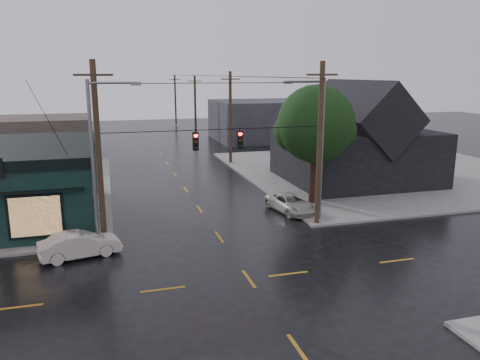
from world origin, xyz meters
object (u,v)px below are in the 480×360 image
object	(u,v)px
utility_pole_nw	(105,245)
sedan_cream	(80,245)
corner_tree	(316,124)
utility_pole_ne	(316,225)
suv_silver	(291,203)

from	to	relation	value
utility_pole_nw	sedan_cream	bearing A→B (deg)	-128.84
corner_tree	sedan_cream	world-z (taller)	corner_tree
corner_tree	utility_pole_ne	distance (m)	7.68
utility_pole_nw	sedan_cream	xyz separation A→B (m)	(-1.21, -1.50, 0.68)
utility_pole_nw	utility_pole_ne	distance (m)	13.00
sedan_cream	corner_tree	bearing A→B (deg)	-82.42
corner_tree	utility_pole_ne	xyz separation A→B (m)	(-1.86, -4.58, -5.87)
corner_tree	suv_silver	size ratio (longest dim) A/B	1.93
utility_pole_ne	sedan_cream	bearing A→B (deg)	-173.97
utility_pole_ne	sedan_cream	xyz separation A→B (m)	(-14.21, -1.50, 0.68)
suv_silver	utility_pole_ne	bearing A→B (deg)	-90.95
utility_pole_nw	suv_silver	xyz separation A→B (m)	(12.50, 3.14, 0.62)
utility_pole_ne	utility_pole_nw	bearing A→B (deg)	180.00
corner_tree	utility_pole_nw	size ratio (longest dim) A/B	0.84
sedan_cream	suv_silver	world-z (taller)	sedan_cream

